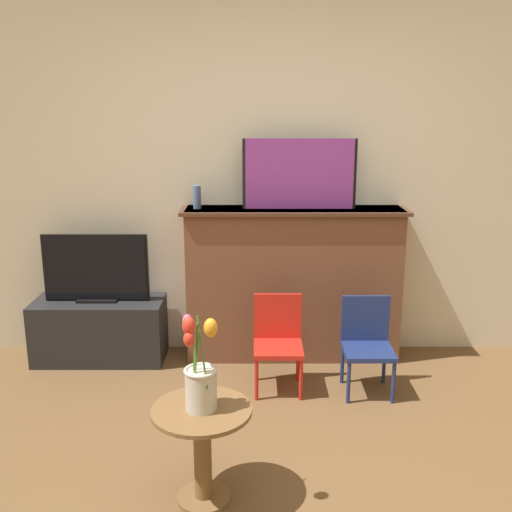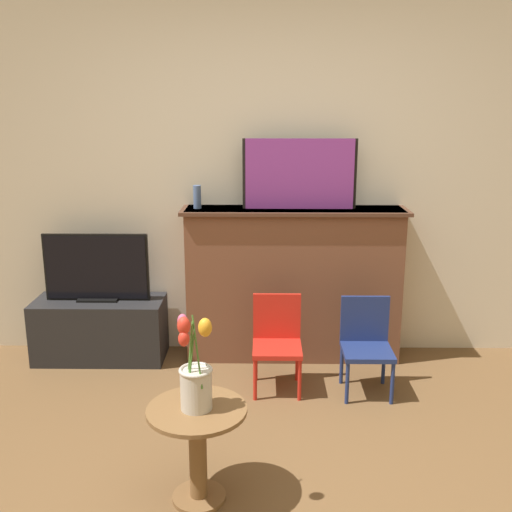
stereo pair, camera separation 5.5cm
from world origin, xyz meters
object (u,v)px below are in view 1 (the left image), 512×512
(tv_monitor, at_px, (94,269))
(chair_red, at_px, (276,338))
(chair_blue, at_px, (365,340))
(painting, at_px, (298,174))
(vase_tulips, at_px, (198,378))

(tv_monitor, distance_m, chair_red, 1.37)
(chair_blue, bearing_deg, tv_monitor, 165.56)
(painting, height_order, chair_red, painting)
(vase_tulips, bearing_deg, chair_blue, 49.80)
(painting, relative_size, chair_red, 1.29)
(chair_red, bearing_deg, vase_tulips, -108.40)
(painting, distance_m, tv_monitor, 1.56)
(painting, bearing_deg, tv_monitor, -177.47)
(painting, height_order, vase_tulips, painting)
(chair_blue, bearing_deg, painting, 127.58)
(vase_tulips, bearing_deg, painting, 71.88)
(chair_red, height_order, vase_tulips, vase_tulips)
(vase_tulips, bearing_deg, chair_red, 71.60)
(tv_monitor, relative_size, chair_blue, 1.22)
(chair_red, distance_m, chair_blue, 0.57)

